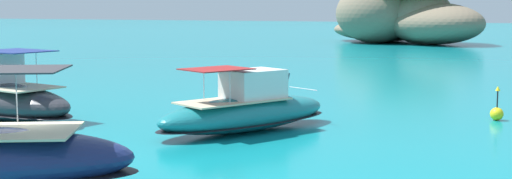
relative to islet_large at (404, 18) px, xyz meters
name	(u,v)px	position (x,y,z in m)	size (l,w,h in m)	color
ground_plane	(32,173)	(4.09, -75.44, -3.41)	(400.00, 400.00, 0.00)	#0F7F89
islet_large	(404,18)	(0.00, 0.00, 0.00)	(25.25, 22.51, 8.11)	#756651
motorboat_teal	(246,110)	(7.06, -66.80, -2.60)	(5.82, 8.27, 2.53)	#19727A
channel_buoy	(497,113)	(15.89, -60.36, -3.07)	(0.56, 0.56, 1.48)	yellow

